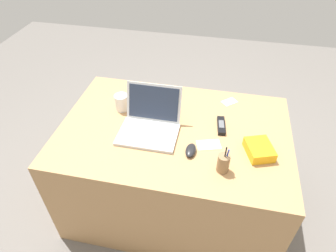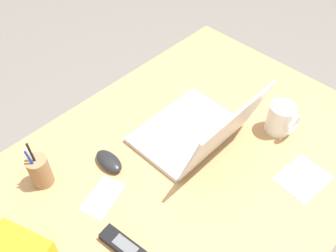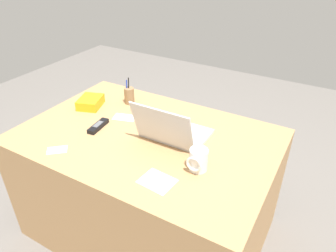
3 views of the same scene
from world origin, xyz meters
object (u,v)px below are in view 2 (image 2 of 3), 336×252
coffee_mug_white (281,119)px  pen_holder (40,171)px  cordless_phone (126,247)px  laptop (197,131)px  computer_mouse (109,161)px

coffee_mug_white → pen_holder: (0.68, -0.40, -0.00)m
cordless_phone → pen_holder: (0.03, -0.34, 0.04)m
cordless_phone → coffee_mug_white: bearing=175.3°
laptop → cordless_phone: laptop is taller
cordless_phone → laptop: bearing=-164.6°
laptop → pen_holder: size_ratio=1.97×
computer_mouse → coffee_mug_white: bearing=150.9°
laptop → pen_holder: bearing=-27.0°
laptop → cordless_phone: 0.43m
laptop → pen_holder: (0.45, -0.23, 0.01)m
computer_mouse → pen_holder: size_ratio=0.62×
computer_mouse → cordless_phone: bearing=61.1°
laptop → computer_mouse: bearing=-26.7°
cordless_phone → pen_holder: 0.35m
computer_mouse → coffee_mug_white: (-0.50, 0.30, 0.04)m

